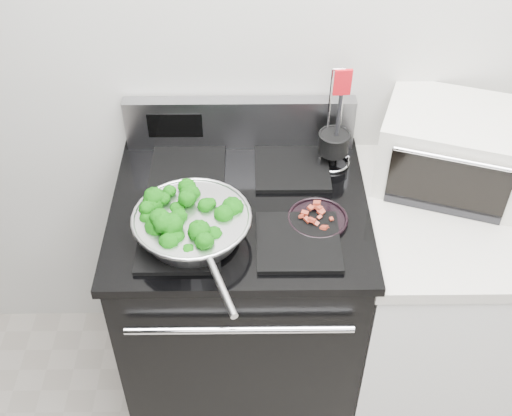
{
  "coord_description": "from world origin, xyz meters",
  "views": [
    {
      "loc": [
        -0.27,
        -0.05,
        2.26
      ],
      "look_at": [
        -0.25,
        1.36,
        0.98
      ],
      "focal_mm": 45.0,
      "sensor_mm": 36.0,
      "label": 1
    }
  ],
  "objects_px": {
    "utensil_holder": "(333,148)",
    "toaster_oven": "(454,149)",
    "gas_range": "(242,300)",
    "bacon_plate": "(318,216)",
    "skillet": "(192,225)"
  },
  "relations": [
    {
      "from": "skillet",
      "to": "toaster_oven",
      "type": "xyz_separation_m",
      "value": [
        0.81,
        0.29,
        0.04
      ]
    },
    {
      "from": "gas_range",
      "to": "utensil_holder",
      "type": "bearing_deg",
      "value": 32.89
    },
    {
      "from": "utensil_holder",
      "to": "toaster_oven",
      "type": "height_order",
      "value": "utensil_holder"
    },
    {
      "from": "gas_range",
      "to": "bacon_plate",
      "type": "height_order",
      "value": "gas_range"
    },
    {
      "from": "gas_range",
      "to": "bacon_plate",
      "type": "bearing_deg",
      "value": -18.58
    },
    {
      "from": "skillet",
      "to": "toaster_oven",
      "type": "height_order",
      "value": "toaster_oven"
    },
    {
      "from": "skillet",
      "to": "toaster_oven",
      "type": "relative_size",
      "value": 1.0
    },
    {
      "from": "bacon_plate",
      "to": "toaster_oven",
      "type": "distance_m",
      "value": 0.5
    },
    {
      "from": "skillet",
      "to": "toaster_oven",
      "type": "bearing_deg",
      "value": 0.01
    },
    {
      "from": "utensil_holder",
      "to": "toaster_oven",
      "type": "distance_m",
      "value": 0.38
    },
    {
      "from": "toaster_oven",
      "to": "bacon_plate",
      "type": "bearing_deg",
      "value": -134.53
    },
    {
      "from": "skillet",
      "to": "bacon_plate",
      "type": "bearing_deg",
      "value": -8.93
    },
    {
      "from": "gas_range",
      "to": "bacon_plate",
      "type": "distance_m",
      "value": 0.54
    },
    {
      "from": "bacon_plate",
      "to": "utensil_holder",
      "type": "height_order",
      "value": "utensil_holder"
    },
    {
      "from": "skillet",
      "to": "utensil_holder",
      "type": "xyz_separation_m",
      "value": [
        0.44,
        0.34,
        0.01
      ]
    }
  ]
}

